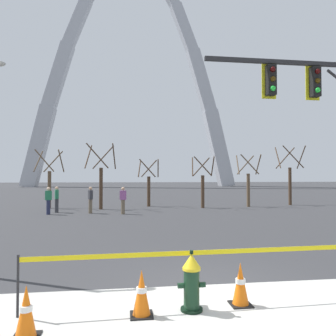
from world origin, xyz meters
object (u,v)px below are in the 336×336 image
(traffic_cone_by_hydrant, at_px, (26,312))
(traffic_cone_curb_edge, at_px, (142,293))
(pedestrian_standing_center, at_px, (90,200))
(monument_arch, at_px, (132,84))
(pedestrian_walking_left, at_px, (123,200))
(pedestrian_near_trees, at_px, (48,200))
(fire_hydrant, at_px, (191,282))
(traffic_cone_mid_sidewalk, at_px, (240,284))
(pedestrian_walking_right, at_px, (57,199))

(traffic_cone_by_hydrant, xyz_separation_m, traffic_cone_curb_edge, (1.60, 0.52, 0.00))
(traffic_cone_by_hydrant, height_order, pedestrian_standing_center, pedestrian_standing_center)
(monument_arch, bearing_deg, traffic_cone_curb_edge, -91.18)
(traffic_cone_by_hydrant, bearing_deg, pedestrian_walking_left, 85.08)
(pedestrian_near_trees, bearing_deg, fire_hydrant, -69.43)
(traffic_cone_by_hydrant, xyz_separation_m, pedestrian_standing_center, (-0.67, 15.42, 0.46))
(traffic_cone_mid_sidewalk, xyz_separation_m, pedestrian_walking_right, (-6.06, 15.41, 0.46))
(pedestrian_walking_right, bearing_deg, pedestrian_near_trees, -104.92)
(fire_hydrant, bearing_deg, traffic_cone_mid_sidewalk, 7.12)
(pedestrian_walking_right, bearing_deg, pedestrian_standing_center, -19.11)
(fire_hydrant, xyz_separation_m, pedestrian_near_trees, (-5.45, 14.52, 0.35))
(traffic_cone_curb_edge, height_order, monument_arch, monument_arch)
(traffic_cone_by_hydrant, distance_m, pedestrian_walking_right, 16.38)
(traffic_cone_by_hydrant, relative_size, pedestrian_walking_right, 0.46)
(fire_hydrant, distance_m, pedestrian_walking_right, 16.37)
(monument_arch, bearing_deg, pedestrian_standing_center, -93.96)
(traffic_cone_by_hydrant, distance_m, traffic_cone_mid_sidewalk, 3.38)
(fire_hydrant, distance_m, traffic_cone_by_hydrant, 2.50)
(traffic_cone_by_hydrant, xyz_separation_m, monument_arch, (2.99, 68.18, 22.31))
(monument_arch, relative_size, pedestrian_standing_center, 32.98)
(pedestrian_walking_left, relative_size, pedestrian_walking_right, 1.00)
(traffic_cone_mid_sidewalk, height_order, traffic_cone_curb_edge, same)
(monument_arch, distance_m, pedestrian_standing_center, 57.22)
(traffic_cone_mid_sidewalk, relative_size, pedestrian_walking_left, 0.46)
(pedestrian_near_trees, bearing_deg, pedestrian_walking_right, 75.08)
(monument_arch, bearing_deg, traffic_cone_mid_sidewalk, -89.74)
(traffic_cone_by_hydrant, relative_size, traffic_cone_curb_edge, 1.00)
(pedestrian_standing_center, relative_size, pedestrian_walking_right, 1.00)
(pedestrian_near_trees, bearing_deg, pedestrian_walking_left, -5.29)
(traffic_cone_mid_sidewalk, relative_size, traffic_cone_curb_edge, 1.00)
(traffic_cone_mid_sidewalk, distance_m, pedestrian_walking_right, 16.57)
(traffic_cone_mid_sidewalk, height_order, pedestrian_walking_left, pedestrian_walking_left)
(fire_hydrant, distance_m, monument_arch, 71.11)
(traffic_cone_mid_sidewalk, height_order, pedestrian_walking_right, pedestrian_walking_right)
(traffic_cone_mid_sidewalk, xyz_separation_m, pedestrian_standing_center, (-3.97, 14.69, 0.46))
(pedestrian_walking_left, xyz_separation_m, pedestrian_walking_right, (-4.03, 1.40, 0.00))
(fire_hydrant, bearing_deg, pedestrian_walking_left, 94.67)
(traffic_cone_curb_edge, relative_size, pedestrian_standing_center, 0.46)
(pedestrian_walking_right, relative_size, pedestrian_near_trees, 1.00)
(pedestrian_walking_left, bearing_deg, traffic_cone_by_hydrant, -94.92)
(fire_hydrant, bearing_deg, traffic_cone_by_hydrant, -165.68)
(fire_hydrant, xyz_separation_m, traffic_cone_by_hydrant, (-2.42, -0.62, -0.11))
(pedestrian_standing_center, bearing_deg, fire_hydrant, -78.21)
(pedestrian_walking_left, xyz_separation_m, pedestrian_near_trees, (-4.30, 0.40, 0.00))
(traffic_cone_curb_edge, xyz_separation_m, monument_arch, (1.39, 67.66, 22.31))
(pedestrian_near_trees, bearing_deg, monument_arch, 83.53)
(monument_arch, height_order, pedestrian_standing_center, monument_arch)
(traffic_cone_by_hydrant, xyz_separation_m, pedestrian_walking_right, (-2.76, 16.14, 0.46))
(traffic_cone_curb_edge, height_order, pedestrian_near_trees, pedestrian_near_trees)
(traffic_cone_by_hydrant, height_order, traffic_cone_curb_edge, same)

